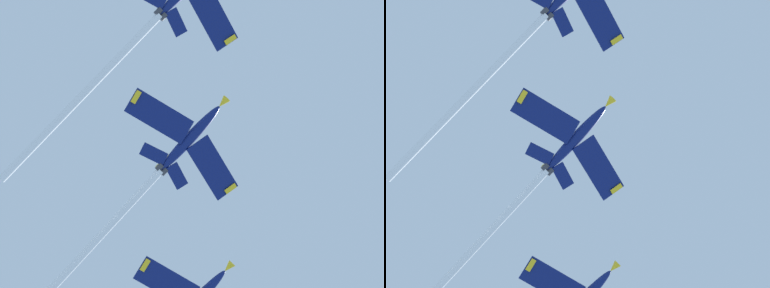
# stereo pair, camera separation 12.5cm
# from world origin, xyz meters

# --- Properties ---
(jet_lead) EXTENTS (32.70, 28.42, 18.44)m
(jet_lead) POSITION_xyz_m (-6.17, -5.13, 97.51)
(jet_lead) COLOR navy
(jet_second) EXTENTS (36.07, 31.49, 19.24)m
(jet_second) POSITION_xyz_m (-3.03, -26.05, 90.35)
(jet_second) COLOR navy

